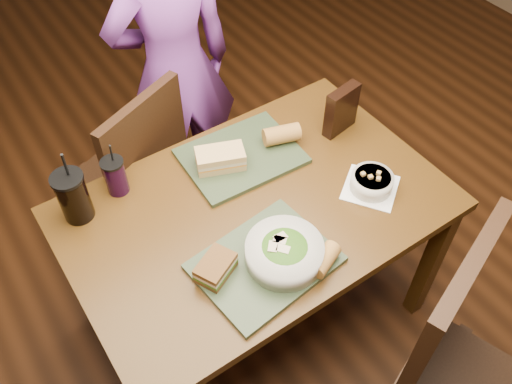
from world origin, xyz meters
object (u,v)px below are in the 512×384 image
chair_far (143,169)px  salad_bowl (284,252)px  baguette_near (325,259)px  baguette_far (282,134)px  soup_bowl (372,182)px  cup_berry (115,176)px  dining_table (256,221)px  sandwich_far (220,158)px  tray_near (265,263)px  sandwich_near (216,268)px  cup_cola (73,196)px  chip_bag (341,110)px  diner (175,70)px  tray_far (241,156)px  chair_near (457,373)px

chair_far → salad_bowl: 0.88m
baguette_near → baguette_far: bearing=67.4°
soup_bowl → cup_berry: cup_berry is taller
dining_table → sandwich_far: (-0.01, 0.22, 0.14)m
baguette_near → tray_near: bearing=141.8°
soup_bowl → baguette_far: baguette_far is taller
sandwich_near → cup_cola: bearing=118.5°
chair_far → cup_cola: 0.53m
sandwich_far → cup_berry: cup_berry is taller
cup_cola → soup_bowl: bearing=-27.4°
sandwich_near → cup_berry: 0.51m
soup_bowl → chip_bag: (0.11, 0.30, 0.06)m
chair_far → diner: 0.46m
tray_far → cup_cola: 0.61m
dining_table → cup_cola: cup_cola is taller
dining_table → baguette_far: size_ratio=9.45×
sandwich_near → baguette_far: baguette_far is taller
tray_near → baguette_far: baguette_far is taller
cup_berry → cup_cola: bearing=-169.3°
diner → cup_cola: bearing=45.5°
salad_bowl → baguette_far: size_ratio=1.78×
sandwich_near → baguette_near: sandwich_near is taller
diner → sandwich_far: 0.62m
dining_table → chip_bag: bearing=16.0°
baguette_near → baguette_far: 0.57m
tray_far → salad_bowl: (-0.14, -0.47, 0.05)m
tray_far → baguette_far: size_ratio=3.05×
cup_berry → chip_bag: bearing=-12.8°
tray_far → chip_bag: chip_bag is taller
sandwich_near → chip_bag: 0.81m
soup_bowl → cup_cola: (-0.90, 0.47, 0.06)m
salad_bowl → cup_berry: bearing=117.5°
soup_bowl → sandwich_near: sandwich_near is taller
soup_bowl → diner: bearing=104.1°
tray_near → cup_berry: cup_berry is taller
chair_far → baguette_near: 0.97m
dining_table → cup_berry: bearing=137.3°
soup_bowl → chair_far: bearing=127.1°
soup_bowl → chip_bag: size_ratio=1.30×
soup_bowl → cup_cola: cup_cola is taller
chair_near → soup_bowl: (0.18, 0.62, 0.19)m
tray_near → diner: bearing=76.7°
tray_near → chip_bag: bearing=30.7°
tray_far → baguette_near: baguette_near is taller
sandwich_near → chip_bag: (0.75, 0.31, 0.05)m
soup_bowl → baguette_near: baguette_near is taller
soup_bowl → dining_table: bearing=156.7°
chair_far → tray_far: size_ratio=2.30×
soup_bowl → baguette_far: (-0.13, 0.36, 0.02)m
sandwich_near → cup_berry: cup_berry is taller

